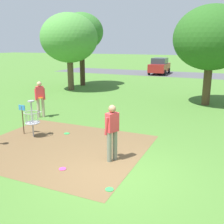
# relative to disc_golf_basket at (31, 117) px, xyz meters

# --- Properties ---
(ground_plane) EXTENTS (160.00, 160.00, 0.00)m
(ground_plane) POSITION_rel_disc_golf_basket_xyz_m (4.07, -1.52, -0.75)
(ground_plane) COLOR #47752D
(dirt_tee_pad) EXTENTS (5.56, 4.74, 0.01)m
(dirt_tee_pad) POSITION_rel_disc_golf_basket_xyz_m (1.59, -0.45, -0.75)
(dirt_tee_pad) COLOR brown
(dirt_tee_pad) RESTS_ON ground
(disc_golf_basket) EXTENTS (0.98, 0.58, 1.39)m
(disc_golf_basket) POSITION_rel_disc_golf_basket_xyz_m (0.00, 0.00, 0.00)
(disc_golf_basket) COLOR #9E9EA3
(disc_golf_basket) RESTS_ON ground
(player_foreground_watching) EXTENTS (0.45, 0.45, 1.71)m
(player_foreground_watching) POSITION_rel_disc_golf_basket_xyz_m (-1.43, 2.33, 0.21)
(player_foreground_watching) COLOR tan
(player_foreground_watching) RESTS_ON ground
(player_throwing) EXTENTS (0.45, 0.49, 1.71)m
(player_throwing) POSITION_rel_disc_golf_basket_xyz_m (3.62, -0.73, 0.21)
(player_throwing) COLOR slate
(player_throwing) RESTS_ON ground
(frisbee_near_basket) EXTENTS (0.20, 0.20, 0.02)m
(frisbee_near_basket) POSITION_rel_disc_golf_basket_xyz_m (4.23, -2.27, -0.74)
(frisbee_near_basket) COLOR green
(frisbee_near_basket) RESTS_ON ground
(frisbee_by_tee) EXTENTS (0.20, 0.20, 0.02)m
(frisbee_by_tee) POSITION_rel_disc_golf_basket_xyz_m (-2.12, 3.02, -0.74)
(frisbee_by_tee) COLOR white
(frisbee_by_tee) RESTS_ON ground
(frisbee_mid_grass) EXTENTS (0.22, 0.22, 0.02)m
(frisbee_mid_grass) POSITION_rel_disc_golf_basket_xyz_m (1.03, 0.77, -0.74)
(frisbee_mid_grass) COLOR green
(frisbee_mid_grass) RESTS_ON ground
(frisbee_far_right) EXTENTS (0.20, 0.20, 0.02)m
(frisbee_far_right) POSITION_rel_disc_golf_basket_xyz_m (2.59, -1.82, -0.74)
(frisbee_far_right) COLOR #E53D99
(frisbee_far_right) RESTS_ON ground
(tree_near_right) EXTENTS (4.08, 4.08, 5.45)m
(tree_near_right) POSITION_rel_disc_golf_basket_xyz_m (5.50, 8.30, 2.94)
(tree_near_right) COLOR #4C3823
(tree_near_right) RESTS_ON ground
(tree_mid_left) EXTENTS (3.54, 3.54, 5.85)m
(tree_mid_left) POSITION_rel_disc_golf_basket_xyz_m (-4.69, 11.91, 3.56)
(tree_mid_left) COLOR #422D1E
(tree_mid_left) RESTS_ON ground
(tree_mid_right) EXTENTS (4.16, 4.16, 5.58)m
(tree_mid_right) POSITION_rel_disc_golf_basket_xyz_m (-4.31, 9.48, 3.04)
(tree_mid_right) COLOR brown
(tree_mid_right) RESTS_ON ground
(parking_lot_strip) EXTENTS (36.00, 6.00, 0.01)m
(parking_lot_strip) POSITION_rel_disc_golf_basket_xyz_m (4.07, 23.55, -0.75)
(parking_lot_strip) COLOR #4C4C51
(parking_lot_strip) RESTS_ON ground
(parked_car_leftmost) EXTENTS (2.11, 4.27, 1.84)m
(parked_car_leftmost) POSITION_rel_disc_golf_basket_xyz_m (-0.87, 22.98, 0.17)
(parked_car_leftmost) COLOR maroon
(parked_car_leftmost) RESTS_ON ground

